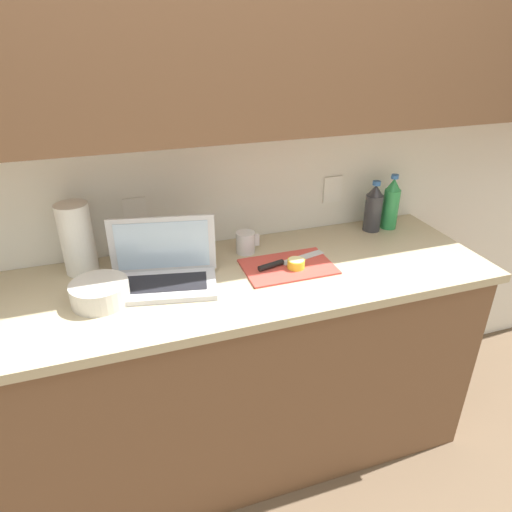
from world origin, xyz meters
TOP-DOWN VIEW (x-y plane):
  - ground_plane at (0.00, 0.00)m, footprint 12.00×12.00m
  - wall_back at (0.00, 0.25)m, footprint 5.20×0.38m
  - counter_unit at (-0.02, 0.00)m, footprint 2.15×0.65m
  - laptop at (-0.19, 0.04)m, footprint 0.42×0.29m
  - cutting_board at (0.28, -0.00)m, footprint 0.35×0.23m
  - knife at (0.26, 0.02)m, footprint 0.31×0.10m
  - lemon_half_cut at (0.31, -0.02)m, footprint 0.07×0.07m
  - bottle_green_soda at (0.79, 0.22)m, footprint 0.08×0.08m
  - bottle_oil_tall at (0.88, 0.22)m, footprint 0.07×0.07m
  - measuring_cup at (0.17, 0.18)m, footprint 0.10×0.08m
  - bowl_white at (-0.42, -0.02)m, footprint 0.20×0.20m
  - paper_towel_roll at (-0.48, 0.23)m, footprint 0.12×0.12m

SIDE VIEW (x-z plane):
  - ground_plane at x=0.00m, z-range 0.00..0.00m
  - counter_unit at x=-0.02m, z-range 0.01..0.93m
  - cutting_board at x=0.28m, z-range 0.92..0.93m
  - knife at x=0.26m, z-range 0.93..0.95m
  - lemon_half_cut at x=0.31m, z-range 0.93..0.97m
  - bowl_white at x=-0.42m, z-range 0.92..1.00m
  - measuring_cup at x=0.17m, z-range 0.92..1.01m
  - laptop at x=-0.19m, z-range 0.86..1.10m
  - bottle_green_soda at x=0.79m, z-range 0.91..1.14m
  - bottle_oil_tall at x=0.88m, z-range 0.91..1.17m
  - paper_towel_roll at x=-0.48m, z-range 0.92..1.20m
  - wall_back at x=0.00m, z-range 0.26..2.86m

